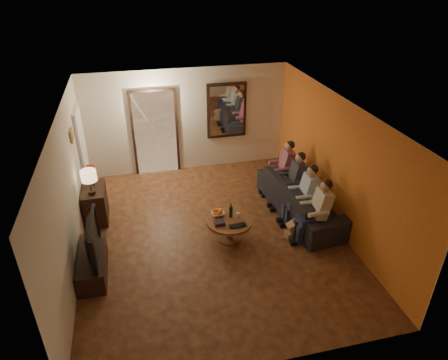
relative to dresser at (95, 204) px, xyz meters
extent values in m
cube|color=#3D1A10|center=(2.25, -1.13, -0.36)|extent=(5.00, 6.00, 0.01)
cube|color=white|center=(2.25, -1.13, 2.24)|extent=(5.00, 6.00, 0.01)
cube|color=beige|center=(2.25, 1.87, 0.94)|extent=(5.00, 0.02, 2.60)
cube|color=beige|center=(2.25, -4.13, 0.94)|extent=(5.00, 0.02, 2.60)
cube|color=beige|center=(-0.25, -1.13, 0.94)|extent=(0.02, 6.00, 2.60)
cube|color=beige|center=(4.75, -1.13, 0.94)|extent=(0.02, 6.00, 2.60)
cube|color=#C35421|center=(4.74, -1.13, 0.94)|extent=(0.01, 6.00, 2.60)
cube|color=#FFE0A5|center=(1.45, 1.85, 0.69)|extent=(1.00, 0.06, 2.10)
cube|color=black|center=(1.45, 1.84, 0.69)|extent=(1.12, 0.04, 2.22)
cube|color=silver|center=(1.70, 1.86, 0.54)|extent=(0.45, 0.03, 1.70)
cube|color=black|center=(3.25, 1.83, 1.14)|extent=(1.00, 0.05, 1.40)
cube|color=white|center=(3.25, 1.80, 1.14)|extent=(0.86, 0.02, 1.26)
cube|color=white|center=(-0.21, 1.17, 0.66)|extent=(0.06, 0.85, 2.04)
cube|color=#B28C33|center=(-0.22, 0.17, 1.49)|extent=(0.03, 0.28, 0.24)
cube|color=brown|center=(-0.21, 0.17, 1.49)|extent=(0.01, 0.22, 0.18)
cube|color=black|center=(0.00, 0.00, 0.00)|extent=(0.45, 0.82, 0.73)
cube|color=black|center=(0.00, -1.71, -0.16)|extent=(0.45, 1.22, 0.41)
imported|color=black|center=(0.00, -1.71, 0.37)|extent=(1.15, 0.15, 0.66)
imported|color=black|center=(4.27, -0.80, 0.01)|extent=(2.62, 1.24, 0.74)
cylinder|color=brown|center=(2.54, -1.33, -0.14)|extent=(1.11, 1.11, 0.45)
imported|color=white|center=(2.36, -1.11, 0.12)|extent=(0.26, 0.26, 0.06)
cylinder|color=silver|center=(2.72, -1.28, 0.14)|extent=(0.06, 0.06, 0.10)
imported|color=black|center=(2.64, -1.61, 0.10)|extent=(0.35, 0.24, 0.03)
camera|label=1|loc=(0.98, -7.41, 4.47)|focal=32.00mm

